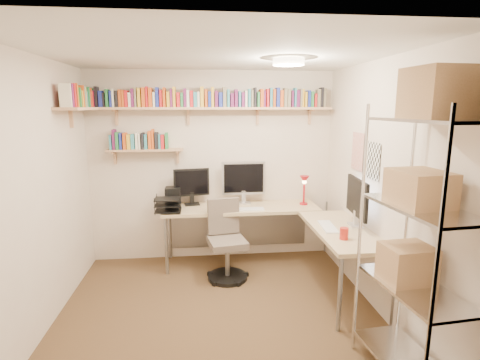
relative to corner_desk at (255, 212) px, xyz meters
name	(u,v)px	position (x,y,z in m)	size (l,w,h in m)	color
ground	(219,313)	(-0.49, -0.96, -0.76)	(3.20, 3.20, 0.00)	#48321F
room_shell	(218,161)	(-0.49, -0.95, 0.78)	(3.24, 3.04, 2.52)	beige
wall_shelves	(178,108)	(-0.91, 0.34, 1.27)	(3.12, 1.09, 0.80)	#DEAB7D
corner_desk	(255,212)	(0.00, 0.00, 0.00)	(2.37, 2.01, 1.34)	tan
office_chair	(226,246)	(-0.36, -0.15, -0.36)	(0.51, 0.50, 0.95)	black
wire_rack	(422,194)	(0.86, -2.04, 0.69)	(0.51, 0.93, 2.29)	silver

